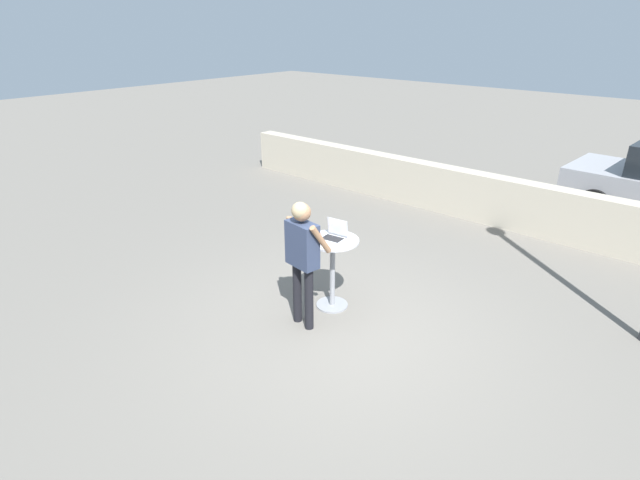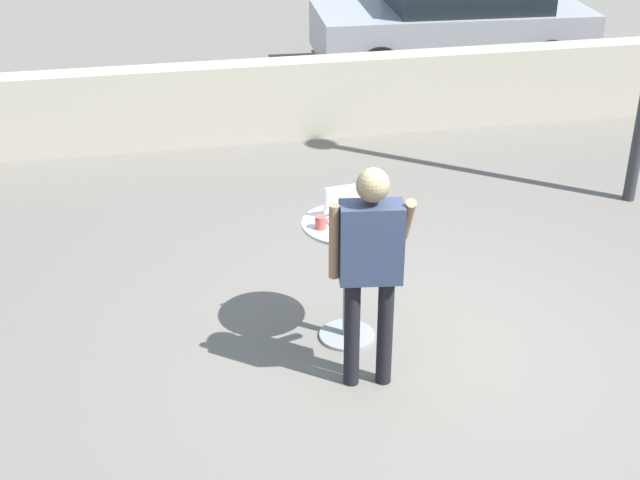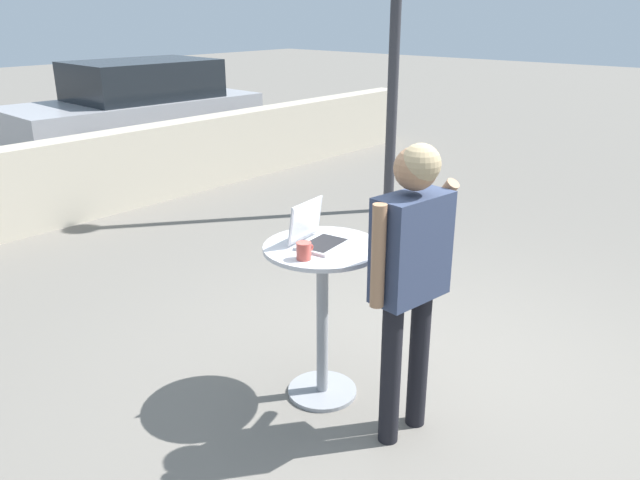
{
  "view_description": "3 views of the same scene",
  "coord_description": "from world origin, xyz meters",
  "px_view_note": "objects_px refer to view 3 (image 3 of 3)",
  "views": [
    {
      "loc": [
        3.2,
        -4.13,
        3.54
      ],
      "look_at": [
        -0.46,
        0.09,
        1.08
      ],
      "focal_mm": 28.0,
      "sensor_mm": 36.0,
      "label": 1
    },
    {
      "loc": [
        -1.84,
        -5.16,
        3.81
      ],
      "look_at": [
        -0.72,
        0.31,
        0.89
      ],
      "focal_mm": 50.0,
      "sensor_mm": 36.0,
      "label": 2
    },
    {
      "loc": [
        -3.0,
        -1.77,
        2.24
      ],
      "look_at": [
        -0.67,
        0.25,
        1.09
      ],
      "focal_mm": 35.0,
      "sensor_mm": 36.0,
      "label": 3
    }
  ],
  "objects_px": {
    "coffee_mug": "(304,251)",
    "standing_person": "(411,260)",
    "laptop": "(316,235)",
    "cafe_table": "(322,298)",
    "parked_car_near_street": "(137,110)"
  },
  "relations": [
    {
      "from": "laptop",
      "to": "parked_car_near_street",
      "type": "relative_size",
      "value": 0.08
    },
    {
      "from": "laptop",
      "to": "coffee_mug",
      "type": "distance_m",
      "value": 0.23
    },
    {
      "from": "cafe_table",
      "to": "laptop",
      "type": "xyz_separation_m",
      "value": [
        -0.01,
        0.04,
        0.38
      ]
    },
    {
      "from": "standing_person",
      "to": "parked_car_near_street",
      "type": "relative_size",
      "value": 0.42
    },
    {
      "from": "laptop",
      "to": "standing_person",
      "type": "height_order",
      "value": "standing_person"
    },
    {
      "from": "coffee_mug",
      "to": "standing_person",
      "type": "xyz_separation_m",
      "value": [
        0.23,
        -0.53,
        0.02
      ]
    },
    {
      "from": "parked_car_near_street",
      "to": "cafe_table",
      "type": "bearing_deg",
      "value": -115.33
    },
    {
      "from": "coffee_mug",
      "to": "parked_car_near_street",
      "type": "relative_size",
      "value": 0.03
    },
    {
      "from": "laptop",
      "to": "parked_car_near_street",
      "type": "height_order",
      "value": "parked_car_near_street"
    },
    {
      "from": "cafe_table",
      "to": "standing_person",
      "type": "distance_m",
      "value": 0.7
    },
    {
      "from": "laptop",
      "to": "standing_person",
      "type": "distance_m",
      "value": 0.62
    },
    {
      "from": "cafe_table",
      "to": "parked_car_near_street",
      "type": "bearing_deg",
      "value": 64.67
    },
    {
      "from": "standing_person",
      "to": "parked_car_near_street",
      "type": "distance_m",
      "value": 7.66
    },
    {
      "from": "laptop",
      "to": "parked_car_near_street",
      "type": "bearing_deg",
      "value": 64.48
    },
    {
      "from": "coffee_mug",
      "to": "laptop",
      "type": "bearing_deg",
      "value": 24.54
    }
  ]
}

